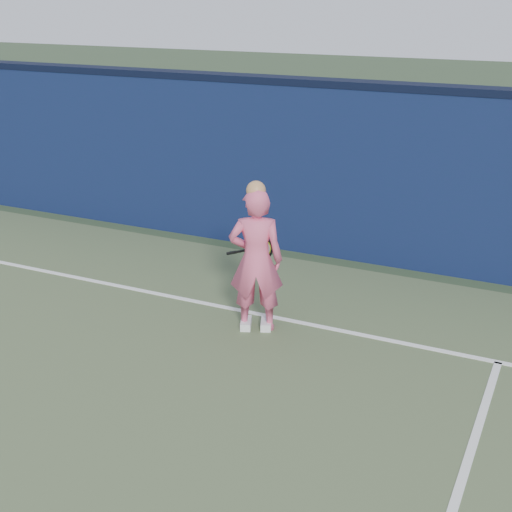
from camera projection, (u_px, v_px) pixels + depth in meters
The scene contains 4 objects.
backstop_wall at pixel (215, 160), 11.30m from camera, with size 24.00×0.40×2.50m, color #0E1C3E.
wall_cap at pixel (213, 76), 10.84m from camera, with size 24.00×0.42×0.10m, color black.
player at pixel (256, 260), 8.21m from camera, with size 0.74×0.62×1.80m.
racket at pixel (258, 249), 8.59m from camera, with size 0.60×0.18×0.32m.
Camera 1 is at (5.33, -3.27, 3.79)m, focal length 50.00 mm.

